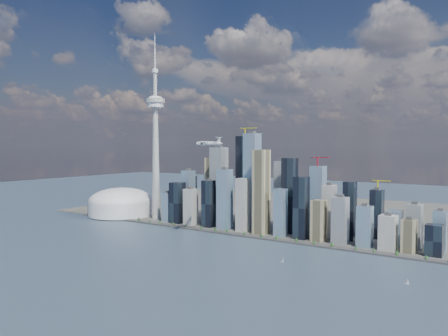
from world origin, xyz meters
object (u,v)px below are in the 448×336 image
Objects in this scene: airplane at (209,143)px; sailboat_east at (407,282)px; dome_stadium at (121,203)px; needle_tower at (156,141)px; sailboat_west at (283,260)px.

sailboat_east is at bearing -9.00° from airplane.
airplane is at bearing -19.36° from dome_stadium.
airplane is (318.63, -171.17, -7.49)m from needle_tower.
sailboat_west is at bearing -14.91° from airplane.
needle_tower is 822.64m from sailboat_east.
needle_tower is 241.40m from dome_stadium.
dome_stadium reaches higher than sailboat_west.
airplane is at bearing -28.24° from needle_tower.
dome_stadium is at bearing -176.05° from sailboat_west.
sailboat_west is at bearing -22.77° from needle_tower.
needle_tower is 619.39m from sailboat_west.
sailboat_west is (669.41, -212.23, -35.95)m from dome_stadium.
sailboat_west is at bearing -169.54° from sailboat_east.
sailboat_east is at bearing 19.53° from sailboat_west.
sailboat_west is 1.07× the size of sailboat_east.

